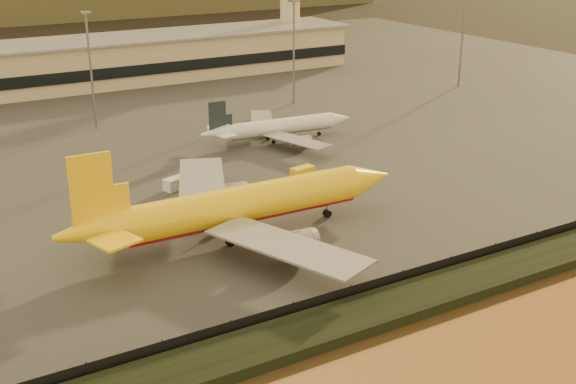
# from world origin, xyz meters

# --- Properties ---
(ground) EXTENTS (900.00, 900.00, 0.00)m
(ground) POSITION_xyz_m (0.00, 0.00, 0.00)
(ground) COLOR black
(ground) RESTS_ON ground
(embankment) EXTENTS (320.00, 7.00, 1.40)m
(embankment) POSITION_xyz_m (0.00, -17.00, 0.70)
(embankment) COLOR black
(embankment) RESTS_ON ground
(tarmac) EXTENTS (320.00, 220.00, 0.20)m
(tarmac) POSITION_xyz_m (0.00, 95.00, 0.10)
(tarmac) COLOR #2D2D2D
(tarmac) RESTS_ON ground
(perimeter_fence) EXTENTS (300.00, 0.05, 2.20)m
(perimeter_fence) POSITION_xyz_m (0.00, -13.00, 1.30)
(perimeter_fence) COLOR black
(perimeter_fence) RESTS_ON tarmac
(terminal_building) EXTENTS (202.00, 25.00, 12.60)m
(terminal_building) POSITION_xyz_m (-14.52, 125.55, 6.25)
(terminal_building) COLOR #C6B689
(terminal_building) RESTS_ON tarmac
(apron_light_masts) EXTENTS (152.20, 12.20, 25.40)m
(apron_light_masts) POSITION_xyz_m (15.00, 75.00, 15.70)
(apron_light_masts) COLOR slate
(apron_light_masts) RESTS_ON tarmac
(dhl_cargo_jet) EXTENTS (53.09, 52.17, 15.90)m
(dhl_cargo_jet) POSITION_xyz_m (-8.60, 11.29, 4.95)
(dhl_cargo_jet) COLOR yellow
(dhl_cargo_jet) RESTS_ON tarmac
(white_narrowbody_jet) EXTENTS (34.13, 33.17, 9.80)m
(white_narrowbody_jet) POSITION_xyz_m (20.30, 50.98, 3.13)
(white_narrowbody_jet) COLOR white
(white_narrowbody_jet) RESTS_ON tarmac
(gse_vehicle_yellow) EXTENTS (4.66, 2.66, 1.98)m
(gse_vehicle_yellow) POSITION_xyz_m (12.58, 28.64, 1.19)
(gse_vehicle_yellow) COLOR yellow
(gse_vehicle_yellow) RESTS_ON tarmac
(gse_vehicle_white) EXTENTS (4.99, 3.45, 2.06)m
(gse_vehicle_white) POSITION_xyz_m (-9.19, 34.66, 1.23)
(gse_vehicle_white) COLOR white
(gse_vehicle_white) RESTS_ON tarmac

